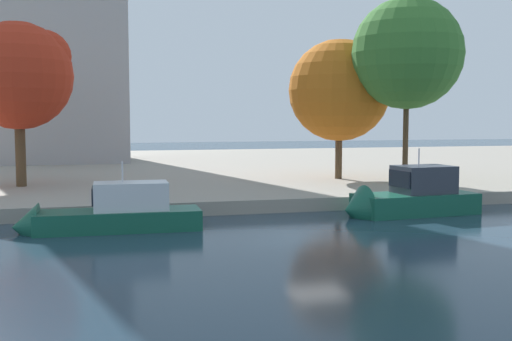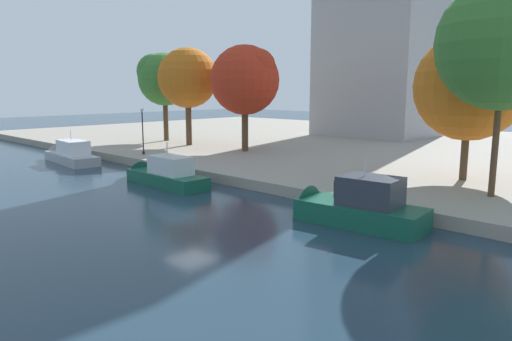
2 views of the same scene
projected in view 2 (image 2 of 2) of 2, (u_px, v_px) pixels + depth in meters
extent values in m
plane|color=#1E3342|center=(191.00, 218.00, 26.95)|extent=(220.00, 220.00, 0.00)
cube|color=gray|center=(443.00, 152.00, 51.97)|extent=(120.00, 55.00, 0.78)
cube|color=#9EA3A8|center=(72.00, 161.00, 46.96)|extent=(8.70, 3.36, 1.35)
cone|color=#9EA3A8|center=(56.00, 156.00, 50.42)|extent=(1.43, 2.52, 2.42)
cube|color=white|center=(73.00, 147.00, 46.25)|extent=(4.00, 2.40, 1.39)
cube|color=black|center=(68.00, 145.00, 47.34)|extent=(1.20, 2.00, 0.84)
cylinder|color=silver|center=(71.00, 135.00, 46.37)|extent=(0.08, 0.08, 0.94)
cube|color=#14513D|center=(167.00, 181.00, 35.86)|extent=(7.80, 2.58, 1.29)
cone|color=#14513D|center=(137.00, 174.00, 38.85)|extent=(1.26, 2.28, 2.24)
cube|color=silver|center=(171.00, 165.00, 35.23)|extent=(3.53, 1.99, 1.34)
cube|color=black|center=(160.00, 162.00, 36.17)|extent=(0.98, 1.80, 0.80)
cylinder|color=silver|center=(167.00, 149.00, 35.30)|extent=(0.08, 0.08, 1.02)
cube|color=#14513D|center=(360.00, 217.00, 25.44)|extent=(7.08, 3.38, 1.48)
cone|color=#14513D|center=(301.00, 206.00, 27.78)|extent=(1.43, 2.73, 2.63)
cube|color=#2D333D|center=(370.00, 191.00, 24.87)|extent=(3.27, 2.49, 1.53)
cube|color=black|center=(350.00, 187.00, 25.59)|extent=(1.01, 2.14, 0.92)
cylinder|color=silver|center=(365.00, 167.00, 24.86)|extent=(0.08, 0.08, 0.98)
cylinder|color=black|center=(143.00, 133.00, 47.17)|extent=(0.12, 0.12, 4.29)
sphere|color=white|center=(142.00, 110.00, 46.77)|extent=(0.37, 0.37, 0.37)
cylinder|color=black|center=(144.00, 153.00, 47.51)|extent=(0.26, 0.26, 0.30)
cylinder|color=#4C3823|center=(189.00, 123.00, 54.86)|extent=(0.67, 0.67, 5.17)
sphere|color=#BC6019|center=(188.00, 78.00, 53.98)|extent=(6.84, 6.84, 6.84)
sphere|color=#BC6019|center=(184.00, 78.00, 54.02)|extent=(3.91, 3.91, 3.91)
sphere|color=#BC6019|center=(189.00, 76.00, 55.89)|extent=(3.19, 3.19, 3.19)
cylinder|color=#4C3823|center=(464.00, 154.00, 33.76)|extent=(0.52, 0.52, 3.80)
sphere|color=#BC6019|center=(470.00, 86.00, 32.95)|extent=(7.61, 7.61, 7.61)
sphere|color=#BC6019|center=(457.00, 84.00, 33.10)|extent=(4.52, 4.52, 4.52)
sphere|color=#BC6019|center=(475.00, 91.00, 33.78)|extent=(5.32, 5.32, 5.32)
cylinder|color=#4C3823|center=(245.00, 129.00, 49.47)|extent=(0.68, 0.68, 4.70)
sphere|color=#B22D19|center=(245.00, 80.00, 48.61)|extent=(7.17, 7.17, 7.17)
sphere|color=#B22D19|center=(245.00, 76.00, 50.84)|extent=(4.77, 4.77, 4.77)
sphere|color=#B22D19|center=(258.00, 66.00, 47.42)|extent=(3.58, 3.58, 3.58)
cylinder|color=#4C3823|center=(495.00, 146.00, 28.29)|extent=(0.38, 0.38, 6.15)
sphere|color=#38702D|center=(504.00, 44.00, 27.28)|extent=(7.74, 7.74, 7.74)
cylinder|color=#4C3823|center=(166.00, 120.00, 59.78)|extent=(0.61, 0.61, 5.22)
sphere|color=#38702D|center=(165.00, 79.00, 58.92)|extent=(6.54, 6.54, 6.54)
sphere|color=#38702D|center=(154.00, 71.00, 58.74)|extent=(4.37, 4.37, 4.37)
sphere|color=#38702D|center=(171.00, 71.00, 59.33)|extent=(3.87, 3.87, 3.87)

